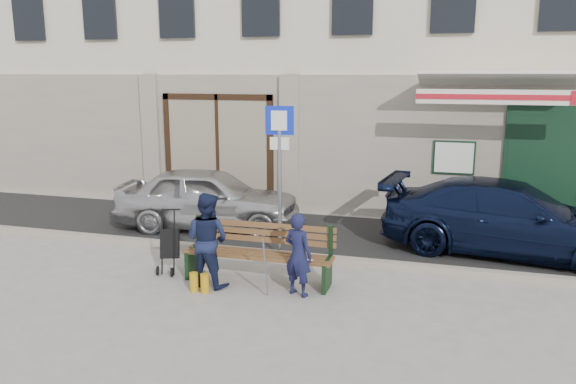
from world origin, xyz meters
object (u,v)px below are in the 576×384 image
at_px(car_silver, 208,198).
at_px(car_navy, 510,218).
at_px(man, 298,254).
at_px(bench, 255,254).
at_px(parking_sign, 280,157).
at_px(stroller, 170,245).
at_px(woman, 207,240).

distance_m(car_silver, car_navy, 5.97).
bearing_deg(man, bench, -2.73).
height_order(car_navy, parking_sign, parking_sign).
height_order(bench, stroller, stroller).
bearing_deg(parking_sign, woman, -117.04).
bearing_deg(parking_sign, stroller, -144.43).
xyz_separation_m(man, woman, (-1.45, -0.00, 0.11)).
distance_m(car_navy, man, 4.36).
bearing_deg(bench, woman, -151.88).
relative_size(bench, woman, 1.62).
bearing_deg(man, parking_sign, -43.91).
relative_size(bench, stroller, 2.29).
xyz_separation_m(parking_sign, woman, (-0.65, -1.69, -1.07)).
height_order(man, woman, woman).
height_order(woman, stroller, woman).
distance_m(car_silver, stroller, 2.71).
xyz_separation_m(bench, woman, (-0.65, -0.35, 0.28)).
bearing_deg(car_navy, bench, 130.64).
distance_m(parking_sign, stroller, 2.41).
bearing_deg(car_navy, stroller, 122.71).
distance_m(car_navy, bench, 4.78).
height_order(parking_sign, woman, parking_sign).
bearing_deg(car_silver, man, -145.32).
bearing_deg(woman, car_silver, -54.86).
height_order(parking_sign, bench, parking_sign).
bearing_deg(stroller, woman, -41.95).
relative_size(parking_sign, man, 2.14).
bearing_deg(parking_sign, car_navy, 11.98).
height_order(parking_sign, man, parking_sign).
bearing_deg(stroller, car_navy, 6.62).
bearing_deg(bench, man, -23.62).
relative_size(car_navy, woman, 3.10).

